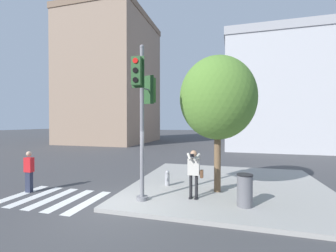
# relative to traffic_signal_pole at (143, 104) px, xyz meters

# --- Properties ---
(ground_plane) EXTENTS (160.00, 160.00, 0.00)m
(ground_plane) POSITION_rel_traffic_signal_pole_xyz_m (-0.72, -0.59, -3.45)
(ground_plane) COLOR #424244
(sidewalk_corner) EXTENTS (8.00, 8.00, 0.14)m
(sidewalk_corner) POSITION_rel_traffic_signal_pole_xyz_m (2.78, 2.91, -3.38)
(sidewalk_corner) COLOR #9E9B96
(sidewalk_corner) RESTS_ON ground_plane
(crosswalk_stripes) EXTENTS (3.45, 2.42, 0.01)m
(crosswalk_stripes) POSITION_rel_traffic_signal_pole_xyz_m (-3.45, -0.35, -3.44)
(crosswalk_stripes) COLOR silver
(crosswalk_stripes) RESTS_ON ground_plane
(traffic_signal_pole) EXTENTS (0.50, 1.40, 5.33)m
(traffic_signal_pole) POSITION_rel_traffic_signal_pole_xyz_m (0.00, 0.00, 0.00)
(traffic_signal_pole) COLOR slate
(traffic_signal_pole) RESTS_ON sidewalk_corner
(person_photographer) EXTENTS (0.58, 0.54, 1.69)m
(person_photographer) POSITION_rel_traffic_signal_pole_xyz_m (1.65, 0.65, -2.29)
(person_photographer) COLOR black
(person_photographer) RESTS_ON sidewalk_corner
(pedestrian_distant) EXTENTS (0.34, 0.20, 1.65)m
(pedestrian_distant) POSITION_rel_traffic_signal_pole_xyz_m (-4.91, -0.01, -2.57)
(pedestrian_distant) COLOR #282D42
(pedestrian_distant) RESTS_ON ground_plane
(street_tree) EXTENTS (2.92, 2.92, 5.22)m
(street_tree) POSITION_rel_traffic_signal_pole_xyz_m (2.41, 1.67, 0.30)
(street_tree) COLOR brown
(street_tree) RESTS_ON sidewalk_corner
(fire_hydrant) EXTENTS (0.19, 0.25, 0.65)m
(fire_hydrant) POSITION_rel_traffic_signal_pole_xyz_m (0.32, 1.91, -2.99)
(fire_hydrant) COLOR #99999E
(fire_hydrant) RESTS_ON sidewalk_corner
(trash_bin) EXTENTS (0.50, 0.50, 1.03)m
(trash_bin) POSITION_rel_traffic_signal_pole_xyz_m (3.33, 0.31, -2.79)
(trash_bin) COLOR #5B5B60
(trash_bin) RESTS_ON sidewalk_corner
(building_left) EXTENTS (10.92, 12.71, 17.95)m
(building_left) POSITION_rel_traffic_signal_pole_xyz_m (-13.77, 22.31, 5.54)
(building_left) COLOR gray
(building_left) RESTS_ON ground_plane
(building_right) EXTENTS (11.97, 11.06, 11.94)m
(building_right) POSITION_rel_traffic_signal_pole_xyz_m (8.27, 20.30, 2.54)
(building_right) COLOR #BCBCC1
(building_right) RESTS_ON ground_plane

